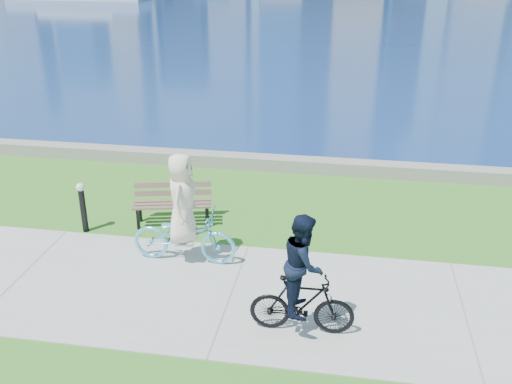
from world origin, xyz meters
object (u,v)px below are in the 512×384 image
at_px(cyclist_woman, 183,223).
at_px(cyclist_man, 303,285).
at_px(bollard_lamp, 83,204).
at_px(park_bench, 173,200).

bearing_deg(cyclist_woman, cyclist_man, -126.74).
bearing_deg(cyclist_man, cyclist_woman, 51.48).
bearing_deg(cyclist_woman, bollard_lamp, 70.90).
bearing_deg(park_bench, cyclist_woman, -78.72).
bearing_deg(bollard_lamp, cyclist_man, -28.74).
distance_m(park_bench, cyclist_man, 4.68).
height_order(park_bench, bollard_lamp, bollard_lamp).
relative_size(bollard_lamp, cyclist_woman, 0.51).
bearing_deg(bollard_lamp, park_bench, 22.37).
relative_size(park_bench, bollard_lamp, 1.59).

